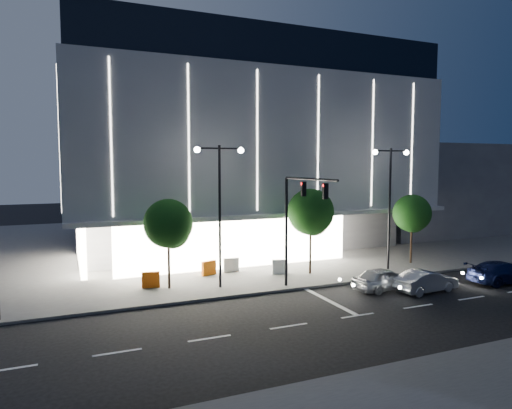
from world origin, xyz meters
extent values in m
plane|color=black|center=(0.00, 0.00, 0.00)|extent=(160.00, 160.00, 0.00)
cube|color=#474747|center=(5.00, 24.00, 0.07)|extent=(70.00, 40.00, 0.15)
cube|color=#4C4C51|center=(3.00, 24.00, 2.00)|extent=(28.00, 21.00, 4.00)
cube|color=gray|center=(3.00, 22.00, 9.50)|extent=(30.00, 25.00, 11.00)
cube|color=black|center=(3.00, 22.00, 16.50)|extent=(29.40, 24.50, 3.00)
cube|color=white|center=(0.00, 10.70, 2.00)|extent=(18.00, 0.40, 3.60)
cube|color=white|center=(-10.80, 16.00, 2.00)|extent=(0.40, 10.00, 3.60)
cube|color=gray|center=(3.00, 9.70, 4.10)|extent=(30.00, 2.00, 0.30)
cube|color=white|center=(3.00, 9.48, 9.50)|extent=(24.00, 0.06, 10.00)
cube|color=#4C4C51|center=(26.00, 24.00, 5.00)|extent=(16.00, 20.00, 10.00)
cylinder|color=black|center=(1.00, 4.80, 3.50)|extent=(0.18, 0.18, 7.00)
cylinder|color=black|center=(1.00, 1.90, 7.00)|extent=(0.14, 5.80, 0.14)
cube|color=black|center=(1.00, 2.60, 6.40)|extent=(0.28, 0.18, 0.85)
cube|color=black|center=(1.00, 0.20, 6.40)|extent=(0.28, 0.18, 0.85)
sphere|color=#FF0C0C|center=(0.88, 2.60, 6.70)|extent=(0.14, 0.14, 0.14)
cylinder|color=black|center=(-3.00, 6.00, 4.50)|extent=(0.16, 0.16, 9.00)
cylinder|color=black|center=(-3.70, 6.00, 8.80)|extent=(1.40, 0.10, 0.10)
cylinder|color=black|center=(-2.30, 6.00, 8.80)|extent=(1.40, 0.10, 0.10)
sphere|color=white|center=(-4.40, 6.00, 8.70)|extent=(0.36, 0.36, 0.36)
sphere|color=white|center=(-1.60, 6.00, 8.70)|extent=(0.36, 0.36, 0.36)
cylinder|color=black|center=(10.00, 6.00, 4.50)|extent=(0.16, 0.16, 9.00)
cylinder|color=black|center=(9.30, 6.00, 8.80)|extent=(1.40, 0.10, 0.10)
cylinder|color=black|center=(10.70, 6.00, 8.80)|extent=(1.40, 0.10, 0.10)
sphere|color=white|center=(8.60, 6.00, 8.70)|extent=(0.36, 0.36, 0.36)
sphere|color=white|center=(11.40, 6.00, 8.70)|extent=(0.36, 0.36, 0.36)
cylinder|color=black|center=(-6.00, 7.00, 1.89)|extent=(0.16, 0.16, 3.78)
sphere|color=#13360E|center=(-6.00, 7.00, 4.21)|extent=(3.02, 3.02, 3.02)
sphere|color=#13360E|center=(-5.70, 7.20, 3.67)|extent=(2.16, 2.16, 2.16)
sphere|color=#13360E|center=(-6.25, 6.85, 3.89)|extent=(1.94, 1.94, 1.94)
cylinder|color=black|center=(4.00, 7.00, 2.03)|extent=(0.16, 0.16, 4.06)
sphere|color=#13360E|center=(4.00, 7.00, 4.52)|extent=(3.25, 3.25, 3.25)
sphere|color=#13360E|center=(4.30, 7.20, 3.94)|extent=(2.32, 2.32, 2.32)
sphere|color=#13360E|center=(3.75, 6.85, 4.18)|extent=(2.09, 2.09, 2.09)
cylinder|color=black|center=(13.00, 7.00, 1.82)|extent=(0.16, 0.16, 3.64)
sphere|color=#13360E|center=(13.00, 7.00, 4.06)|extent=(2.91, 2.91, 2.91)
sphere|color=#13360E|center=(13.30, 7.20, 3.54)|extent=(2.08, 2.08, 2.08)
sphere|color=#13360E|center=(12.75, 6.85, 3.74)|extent=(1.87, 1.87, 1.87)
imported|color=#ABADB3|center=(6.34, 1.93, 0.71)|extent=(4.36, 2.19, 1.43)
imported|color=#B1B3B9|center=(8.50, 0.55, 0.68)|extent=(4.24, 1.73, 1.37)
imported|color=#121944|center=(14.69, 0.24, 0.72)|extent=(5.10, 2.37, 1.44)
cube|color=#F35F0D|center=(-7.03, 7.57, 0.65)|extent=(1.12, 0.40, 1.00)
cube|color=silver|center=(-0.97, 9.63, 0.65)|extent=(1.12, 0.36, 1.00)
cube|color=#E15E0C|center=(-2.74, 9.30, 0.65)|extent=(1.12, 0.60, 1.00)
cube|color=silver|center=(2.00, 7.75, 0.65)|extent=(1.13, 0.52, 1.00)
camera|label=1|loc=(-11.81, -20.68, 7.81)|focal=32.00mm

